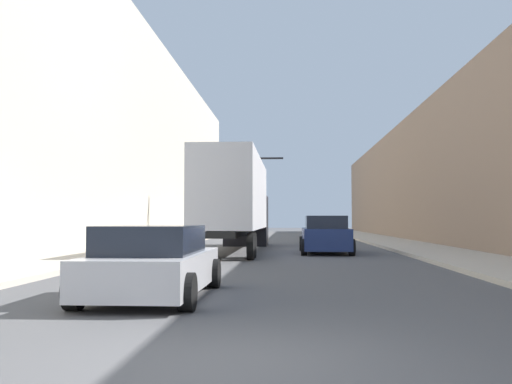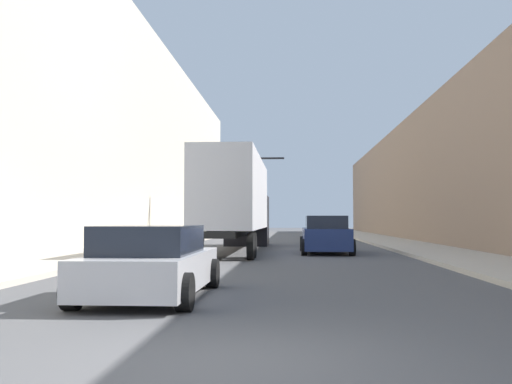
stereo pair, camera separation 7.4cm
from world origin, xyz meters
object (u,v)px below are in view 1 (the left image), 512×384
semi_truck (237,201)px  traffic_signal_gantry (222,181)px  sedan_car (154,263)px  suv_car (325,235)px

semi_truck → traffic_signal_gantry: traffic_signal_gantry is taller
traffic_signal_gantry → semi_truck: bearing=-79.7°
semi_truck → traffic_signal_gantry: 12.23m
sedan_car → traffic_signal_gantry: bearing=94.2°
semi_truck → sedan_car: 16.33m
suv_car → semi_truck: bearing=161.8°
sedan_car → traffic_signal_gantry: 28.44m
semi_truck → traffic_signal_gantry: (-2.17, 11.91, 1.76)m
suv_car → traffic_signal_gantry: size_ratio=0.83×
semi_truck → suv_car: bearing=-18.2°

